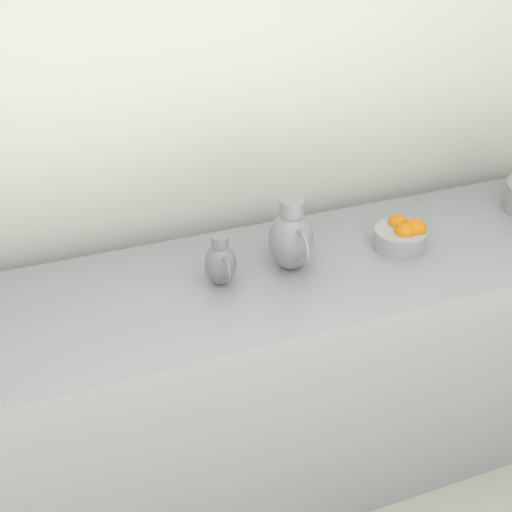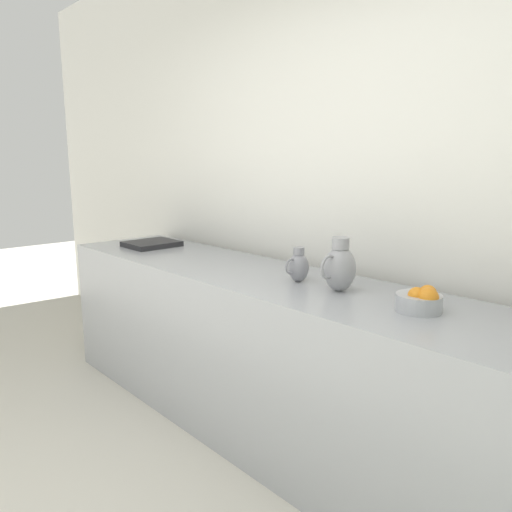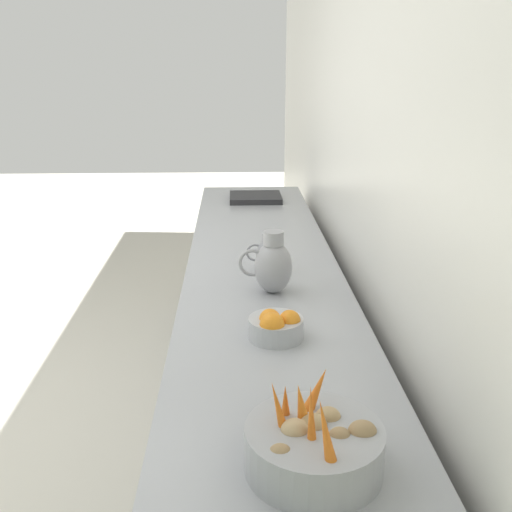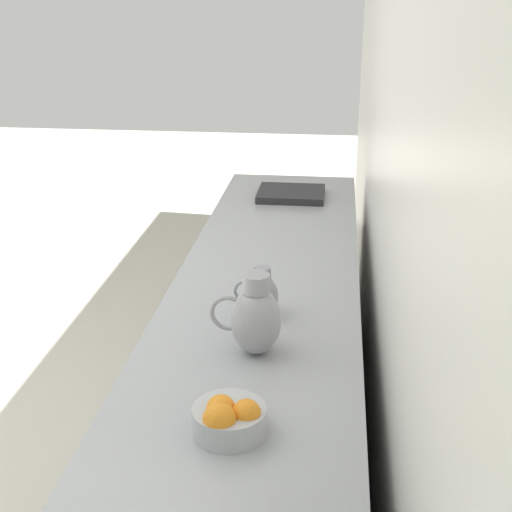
# 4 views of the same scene
# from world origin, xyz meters

# --- Properties ---
(tile_wall_left) EXTENTS (0.10, 8.13, 3.00)m
(tile_wall_left) POSITION_xyz_m (-1.95, 0.33, 1.50)
(tile_wall_left) COLOR white
(tile_wall_left) RESTS_ON ground_plane
(prep_counter) EXTENTS (0.69, 3.38, 0.91)m
(prep_counter) POSITION_xyz_m (-1.50, -0.17, 0.45)
(prep_counter) COLOR #9EA0A5
(prep_counter) RESTS_ON ground_plane
(orange_bowl) EXTENTS (0.18, 0.18, 0.11)m
(orange_bowl) POSITION_xyz_m (-1.50, 0.64, 0.95)
(orange_bowl) COLOR #ADAFB5
(orange_bowl) RESTS_ON prep_counter
(metal_pitcher_tall) EXTENTS (0.21, 0.15, 0.25)m
(metal_pitcher_tall) POSITION_xyz_m (-1.52, 0.22, 1.02)
(metal_pitcher_tall) COLOR #939399
(metal_pitcher_tall) RESTS_ON prep_counter
(metal_pitcher_short) EXTENTS (0.15, 0.10, 0.17)m
(metal_pitcher_short) POSITION_xyz_m (-1.51, -0.03, 0.99)
(metal_pitcher_short) COLOR gray
(metal_pitcher_short) RESTS_ON prep_counter
(counter_sink_basin) EXTENTS (0.34, 0.30, 0.04)m
(counter_sink_basin) POSITION_xyz_m (-1.51, -1.43, 0.93)
(counter_sink_basin) COLOR #232326
(counter_sink_basin) RESTS_ON prep_counter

